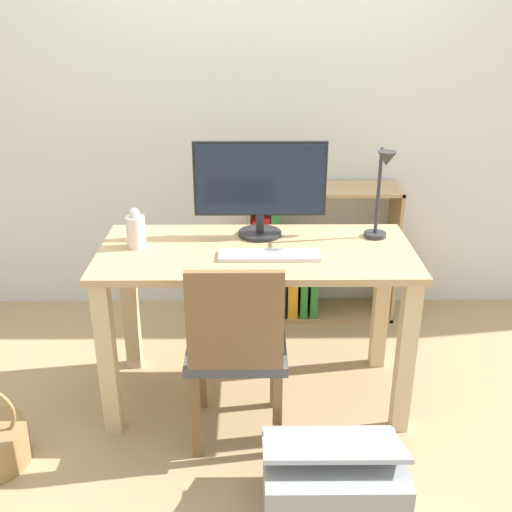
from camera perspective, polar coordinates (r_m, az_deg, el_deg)
name	(u,v)px	position (r m, az deg, el deg)	size (l,w,h in m)	color
ground_plane	(256,393)	(2.91, 0.02, -12.93)	(10.00, 10.00, 0.00)	tan
wall_back	(255,84)	(3.36, -0.12, 16.05)	(8.00, 0.05, 2.60)	silver
desk	(256,281)	(2.61, 0.02, -2.38)	(1.34, 0.61, 0.74)	tan
monitor	(260,183)	(2.63, 0.38, 6.94)	(0.58, 0.20, 0.43)	#232326
keyboard	(269,255)	(2.47, 1.28, 0.07)	(0.42, 0.11, 0.02)	silver
vase	(136,230)	(2.59, -11.38, 2.41)	(0.08, 0.08, 0.18)	silver
desk_lamp	(382,186)	(2.61, 11.90, 6.51)	(0.10, 0.19, 0.41)	#2D2D33
chair	(236,346)	(2.40, -1.89, -8.54)	(0.40, 0.40, 0.84)	#4C4C51
bookshelf	(296,264)	(3.46, 3.84, -0.77)	(0.84, 0.28, 0.77)	tan
storage_box	(332,485)	(2.28, 7.29, -20.80)	(0.50, 0.39, 0.33)	#999EA3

